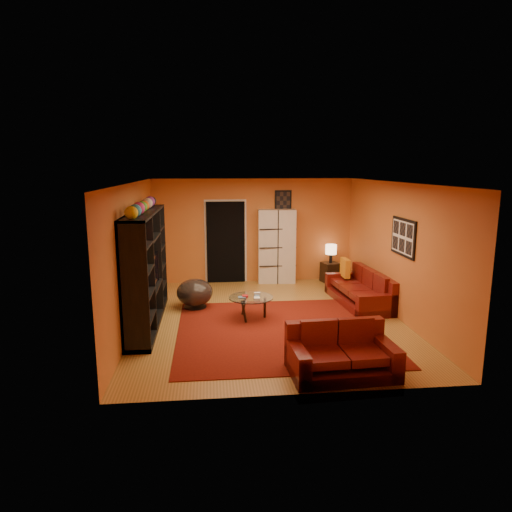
{
  "coord_description": "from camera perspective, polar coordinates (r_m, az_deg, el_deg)",
  "views": [
    {
      "loc": [
        -1.11,
        -8.35,
        2.89
      ],
      "look_at": [
        -0.23,
        0.1,
        1.22
      ],
      "focal_mm": 32.0,
      "sensor_mm": 36.0,
      "label": 1
    }
  ],
  "objects": [
    {
      "name": "tv",
      "position": [
        8.63,
        -13.21,
        -1.82
      ],
      "size": [
        0.97,
        0.13,
        0.56
      ],
      "primitive_type": "imported",
      "rotation": [
        0.0,
        0.0,
        1.57
      ],
      "color": "black",
      "rests_on": "entertainment_unit"
    },
    {
      "name": "throw_pillow",
      "position": [
        10.55,
        11.08,
        -1.45
      ],
      "size": [
        0.12,
        0.42,
        0.42
      ],
      "primitive_type": "cube",
      "color": "orange",
      "rests_on": "sofa"
    },
    {
      "name": "sofa",
      "position": [
        10.03,
        13.2,
        -4.22
      ],
      "size": [
        0.98,
        2.11,
        0.85
      ],
      "rotation": [
        0.0,
        0.0,
        0.07
      ],
      "color": "#520D0B",
      "rests_on": "rug"
    },
    {
      "name": "wall_art_right",
      "position": [
        8.9,
        17.93,
        2.26
      ],
      "size": [
        0.03,
        1.0,
        0.7
      ],
      "primitive_type": "cube",
      "color": "black",
      "rests_on": "wall_right"
    },
    {
      "name": "rug",
      "position": [
        8.26,
        2.91,
        -9.32
      ],
      "size": [
        3.6,
        3.6,
        0.01
      ],
      "primitive_type": "cube",
      "color": "#510F09",
      "rests_on": "floor"
    },
    {
      "name": "coffee_table",
      "position": [
        8.77,
        -0.63,
        -5.45
      ],
      "size": [
        0.85,
        0.85,
        0.43
      ],
      "rotation": [
        0.0,
        0.0,
        -0.09
      ],
      "color": "silver",
      "rests_on": "floor"
    },
    {
      "name": "wall_front",
      "position": [
        5.69,
        5.59,
        -5.17
      ],
      "size": [
        6.0,
        0.0,
        6.0
      ],
      "primitive_type": "plane",
      "rotation": [
        -1.57,
        0.0,
        0.0
      ],
      "color": "#C1662A",
      "rests_on": "floor"
    },
    {
      "name": "wall_left",
      "position": [
        8.61,
        -15.12,
        0.1
      ],
      "size": [
        0.0,
        6.0,
        6.0
      ],
      "primitive_type": "plane",
      "rotation": [
        1.57,
        0.0,
        1.57
      ],
      "color": "#C1662A",
      "rests_on": "floor"
    },
    {
      "name": "side_table",
      "position": [
        11.72,
        9.27,
        -2.03
      ],
      "size": [
        0.49,
        0.49,
        0.5
      ],
      "primitive_type": "cube",
      "rotation": [
        0.0,
        0.0,
        0.26
      ],
      "color": "black",
      "rests_on": "floor"
    },
    {
      "name": "doorway",
      "position": [
        11.47,
        -3.8,
        1.72
      ],
      "size": [
        0.95,
        0.1,
        2.04
      ],
      "primitive_type": "cube",
      "color": "black",
      "rests_on": "floor"
    },
    {
      "name": "entertainment_unit",
      "position": [
        8.62,
        -13.56,
        -1.51
      ],
      "size": [
        0.45,
        3.0,
        2.1
      ],
      "primitive_type": "cube",
      "color": "black",
      "rests_on": "floor"
    },
    {
      "name": "wall_right",
      "position": [
        9.23,
        17.19,
        0.71
      ],
      "size": [
        0.0,
        6.0,
        6.0
      ],
      "primitive_type": "plane",
      "rotation": [
        1.57,
        0.0,
        -1.57
      ],
      "color": "#C1662A",
      "rests_on": "floor"
    },
    {
      "name": "wall_art_back",
      "position": [
        11.51,
        3.41,
        6.92
      ],
      "size": [
        0.42,
        0.03,
        0.52
      ],
      "primitive_type": "cube",
      "color": "black",
      "rests_on": "wall_back"
    },
    {
      "name": "ceiling",
      "position": [
        8.42,
        1.67,
        9.15
      ],
      "size": [
        6.0,
        6.0,
        0.0
      ],
      "primitive_type": "plane",
      "rotation": [
        3.14,
        0.0,
        0.0
      ],
      "color": "white",
      "rests_on": "wall_back"
    },
    {
      "name": "bowl_chair",
      "position": [
        9.55,
        -7.66,
        -4.56
      ],
      "size": [
        0.75,
        0.75,
        0.61
      ],
      "color": "black",
      "rests_on": "floor"
    },
    {
      "name": "loveseat",
      "position": [
        6.72,
        10.47,
        -11.86
      ],
      "size": [
        1.51,
        0.95,
        0.85
      ],
      "rotation": [
        0.0,
        0.0,
        1.62
      ],
      "color": "#520D0B",
      "rests_on": "rug"
    },
    {
      "name": "table_lamp",
      "position": [
        11.61,
        9.36,
        0.75
      ],
      "size": [
        0.28,
        0.28,
        0.47
      ],
      "color": "black",
      "rests_on": "side_table"
    },
    {
      "name": "storage_cabinet",
      "position": [
        11.44,
        2.61,
        1.22
      ],
      "size": [
        0.95,
        0.49,
        1.85
      ],
      "primitive_type": "cube",
      "rotation": [
        0.0,
        0.0,
        -0.08
      ],
      "color": "beige",
      "rests_on": "floor"
    },
    {
      "name": "floor",
      "position": [
        8.9,
        1.57,
        -7.82
      ],
      "size": [
        6.0,
        6.0,
        0.0
      ],
      "primitive_type": "plane",
      "color": "olive",
      "rests_on": "ground"
    },
    {
      "name": "wall_back",
      "position": [
        11.51,
        -0.34,
        3.19
      ],
      "size": [
        6.0,
        0.0,
        6.0
      ],
      "primitive_type": "plane",
      "rotation": [
        1.57,
        0.0,
        0.0
      ],
      "color": "#C1662A",
      "rests_on": "floor"
    }
  ]
}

